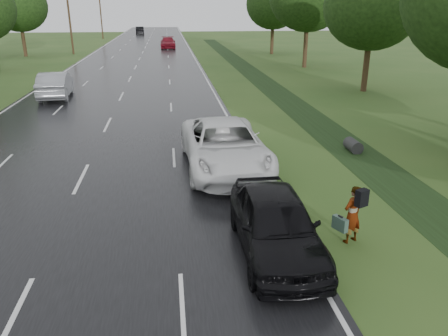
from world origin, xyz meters
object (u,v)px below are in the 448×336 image
Objects in this scene: white_pickup at (225,146)px; silver_sedan at (55,85)px; dark_sedan at (276,223)px; pedestrian at (352,214)px.

white_pickup is 1.22× the size of silver_sedan.
silver_sedan is at bearing 115.57° from dark_sedan.
white_pickup is 6.44m from dark_sedan.
white_pickup is at bearing 94.76° from dark_sedan.
pedestrian is 0.25× the size of white_pickup.
dark_sedan is (-2.19, -0.29, 0.02)m from pedestrian.
silver_sedan is (-12.68, 21.94, 0.08)m from pedestrian.
pedestrian is 25.34m from silver_sedan.
white_pickup is at bearing -91.33° from pedestrian.
pedestrian is 0.34× the size of dark_sedan.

